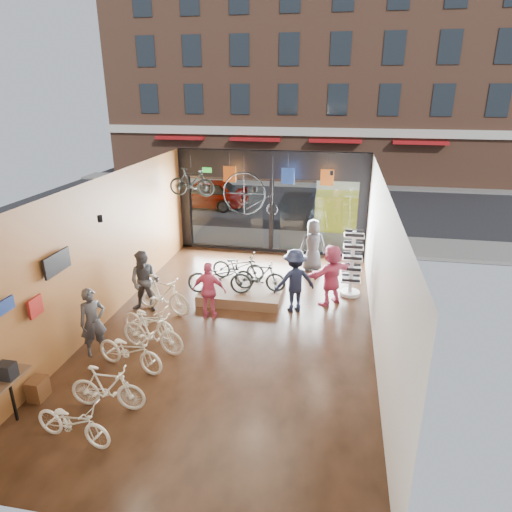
% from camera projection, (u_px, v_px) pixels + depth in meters
% --- Properties ---
extents(ground_plane, '(7.00, 12.00, 0.04)m').
position_uv_depth(ground_plane, '(236.00, 327.00, 12.02)').
color(ground_plane, black).
rests_on(ground_plane, ground).
extents(ceiling, '(7.00, 12.00, 0.04)m').
position_uv_depth(ceiling, '(234.00, 183.00, 10.68)').
color(ceiling, black).
rests_on(ceiling, ground).
extents(wall_left, '(0.04, 12.00, 3.80)m').
position_uv_depth(wall_left, '(105.00, 250.00, 11.95)').
color(wall_left, brown).
rests_on(wall_left, ground).
extents(wall_right, '(0.04, 12.00, 3.80)m').
position_uv_depth(wall_right, '(381.00, 269.00, 10.75)').
color(wall_right, beige).
rests_on(wall_right, ground).
extents(wall_back, '(7.00, 0.04, 3.80)m').
position_uv_depth(wall_back, '(129.00, 424.00, 5.80)').
color(wall_back, beige).
rests_on(wall_back, ground).
extents(storefront, '(7.00, 0.26, 3.80)m').
position_uv_depth(storefront, '(272.00, 203.00, 16.88)').
color(storefront, black).
rests_on(storefront, ground).
extents(exit_sign, '(0.35, 0.06, 0.18)m').
position_uv_depth(exit_sign, '(207.00, 170.00, 16.78)').
color(exit_sign, '#198C26').
rests_on(exit_sign, storefront).
extents(street_road, '(30.00, 18.00, 0.02)m').
position_uv_depth(street_road, '(295.00, 198.00, 25.84)').
color(street_road, black).
rests_on(street_road, ground).
extents(sidewalk_near, '(30.00, 2.40, 0.12)m').
position_uv_depth(sidewalk_near, '(275.00, 240.00, 18.63)').
color(sidewalk_near, slate).
rests_on(sidewalk_near, ground).
extents(sidewalk_far, '(30.00, 2.00, 0.12)m').
position_uv_depth(sidewalk_far, '(301.00, 183.00, 29.50)').
color(sidewalk_far, slate).
rests_on(sidewalk_far, ground).
extents(opposite_building, '(26.00, 5.00, 14.00)m').
position_uv_depth(opposite_building, '(309.00, 69.00, 29.38)').
color(opposite_building, brown).
rests_on(opposite_building, ground).
extents(street_car, '(4.45, 1.79, 1.52)m').
position_uv_depth(street_car, '(205.00, 193.00, 23.56)').
color(street_car, gray).
rests_on(street_car, street_road).
extents(box_truck, '(1.99, 5.97, 2.35)m').
position_uv_depth(box_truck, '(339.00, 195.00, 21.33)').
color(box_truck, silver).
rests_on(box_truck, street_road).
extents(floor_bike_0, '(1.62, 0.79, 0.82)m').
position_uv_depth(floor_bike_0, '(73.00, 422.00, 8.00)').
color(floor_bike_0, '#F2E7CD').
rests_on(floor_bike_0, ground_plane).
extents(floor_bike_1, '(1.55, 0.47, 0.92)m').
position_uv_depth(floor_bike_1, '(107.00, 388.00, 8.82)').
color(floor_bike_1, '#F2E7CD').
rests_on(floor_bike_1, ground_plane).
extents(floor_bike_2, '(1.81, 1.00, 0.90)m').
position_uv_depth(floor_bike_2, '(130.00, 351.00, 10.08)').
color(floor_bike_2, '#F2E7CD').
rests_on(floor_bike_2, ground_plane).
extents(floor_bike_3, '(1.75, 0.83, 1.02)m').
position_uv_depth(floor_bike_3, '(152.00, 332.00, 10.74)').
color(floor_bike_3, '#F2E7CD').
rests_on(floor_bike_3, ground_plane).
extents(floor_bike_4, '(1.63, 0.95, 0.81)m').
position_uv_depth(floor_bike_4, '(149.00, 321.00, 11.45)').
color(floor_bike_4, '#F2E7CD').
rests_on(floor_bike_4, ground_plane).
extents(floor_bike_5, '(1.85, 0.99, 1.07)m').
position_uv_depth(floor_bike_5, '(162.00, 294.00, 12.60)').
color(floor_bike_5, '#F2E7CD').
rests_on(floor_bike_5, ground_plane).
extents(display_platform, '(2.40, 1.80, 0.30)m').
position_uv_depth(display_platform, '(243.00, 292.00, 13.66)').
color(display_platform, brown).
rests_on(display_platform, ground_plane).
extents(display_bike_left, '(1.93, 0.90, 0.98)m').
position_uv_depth(display_bike_left, '(220.00, 277.00, 13.09)').
color(display_bike_left, black).
rests_on(display_bike_left, display_platform).
extents(display_bike_mid, '(1.55, 0.50, 0.92)m').
position_uv_depth(display_bike_mid, '(260.00, 276.00, 13.26)').
color(display_bike_mid, black).
rests_on(display_bike_mid, display_platform).
extents(display_bike_right, '(1.70, 0.72, 0.87)m').
position_uv_depth(display_bike_right, '(238.00, 266.00, 14.05)').
color(display_bike_right, black).
rests_on(display_bike_right, display_platform).
extents(customer_0, '(0.71, 0.71, 1.66)m').
position_uv_depth(customer_0, '(93.00, 322.00, 10.52)').
color(customer_0, '#3F3F44').
rests_on(customer_0, ground_plane).
extents(customer_1, '(0.89, 0.71, 1.76)m').
position_uv_depth(customer_1, '(145.00, 281.00, 12.59)').
color(customer_1, '#3F3F44').
rests_on(customer_1, ground_plane).
extents(customer_2, '(0.95, 0.41, 1.60)m').
position_uv_depth(customer_2, '(209.00, 291.00, 12.22)').
color(customer_2, '#CC4C72').
rests_on(customer_2, ground_plane).
extents(customer_3, '(1.35, 1.11, 1.81)m').
position_uv_depth(customer_3, '(295.00, 281.00, 12.58)').
color(customer_3, '#161C33').
rests_on(customer_3, ground_plane).
extents(customer_4, '(0.98, 0.74, 1.79)m').
position_uv_depth(customer_4, '(313.00, 245.00, 15.42)').
color(customer_4, '#3F3F44').
rests_on(customer_4, ground_plane).
extents(customer_5, '(1.55, 1.56, 1.80)m').
position_uv_depth(customer_5, '(331.00, 275.00, 12.98)').
color(customer_5, '#CC4C72').
rests_on(customer_5, ground_plane).
extents(sunglasses_rack, '(0.69, 0.61, 2.02)m').
position_uv_depth(sunglasses_rack, '(352.00, 264.00, 13.51)').
color(sunglasses_rack, white).
rests_on(sunglasses_rack, ground_plane).
extents(wall_merch, '(0.40, 2.40, 2.60)m').
position_uv_depth(wall_merch, '(27.00, 339.00, 8.91)').
color(wall_merch, navy).
rests_on(wall_merch, wall_left).
extents(penny_farthing, '(1.83, 0.06, 1.46)m').
position_uv_depth(penny_farthing, '(253.00, 195.00, 15.31)').
color(penny_farthing, black).
rests_on(penny_farthing, ceiling).
extents(hung_bike, '(1.59, 0.49, 0.95)m').
position_uv_depth(hung_bike, '(192.00, 182.00, 15.28)').
color(hung_bike, black).
rests_on(hung_bike, ceiling).
extents(jersey_left, '(0.45, 0.03, 0.55)m').
position_uv_depth(jersey_left, '(230.00, 174.00, 15.98)').
color(jersey_left, '#CC5919').
rests_on(jersey_left, ceiling).
extents(jersey_mid, '(0.45, 0.03, 0.55)m').
position_uv_depth(jersey_mid, '(288.00, 176.00, 15.63)').
color(jersey_mid, '#1E3F99').
rests_on(jersey_mid, ceiling).
extents(jersey_right, '(0.45, 0.03, 0.55)m').
position_uv_depth(jersey_right, '(327.00, 177.00, 15.40)').
color(jersey_right, '#CC5919').
rests_on(jersey_right, ceiling).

